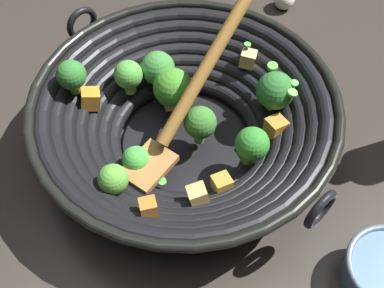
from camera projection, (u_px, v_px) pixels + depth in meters
The scene contains 2 objects.
ground_plane at pixel (185, 145), 0.73m from camera, with size 4.00×4.00×0.00m, color #332D28.
wok at pixel (185, 118), 0.68m from camera, with size 0.42×0.43×0.20m.
Camera 1 is at (0.40, 0.15, 0.60)m, focal length 46.27 mm.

